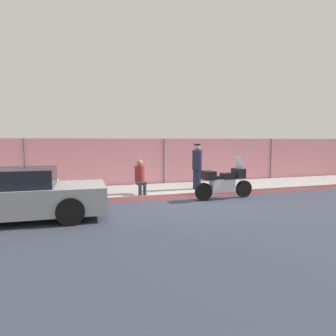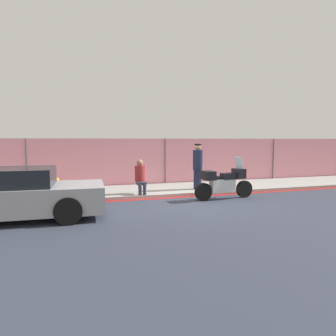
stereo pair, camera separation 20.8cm
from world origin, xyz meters
name	(u,v)px [view 2 (the right image)]	position (x,y,z in m)	size (l,w,h in m)	color
ground_plane	(197,202)	(0.00, 0.00, 0.00)	(120.00, 120.00, 0.00)	#333847
sidewalk	(175,189)	(0.00, 2.37, 0.06)	(42.46, 2.71, 0.12)	#9E9E99
curb_paint_stripe	(187,197)	(0.00, 0.92, 0.00)	(42.46, 0.18, 0.01)	red
storefront_fence	(165,162)	(0.00, 3.82, 1.07)	(40.34, 0.17, 2.13)	pink
motorcycle	(224,182)	(1.10, 0.19, 0.59)	(2.27, 0.60, 1.47)	black
officer_standing	(198,166)	(0.77, 1.80, 1.05)	(0.38, 0.38, 1.80)	#191E38
person_seated_on_curb	(140,175)	(-1.62, 1.46, 0.81)	(0.38, 0.65, 1.24)	#2D3342
parked_car_left_down_street	(9,195)	(-5.53, -0.68, 0.66)	(4.74, 2.03, 1.35)	#9E9EA3
fire_hydrant	(56,187)	(-4.52, 1.81, 0.45)	(0.22, 0.28, 0.66)	gold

